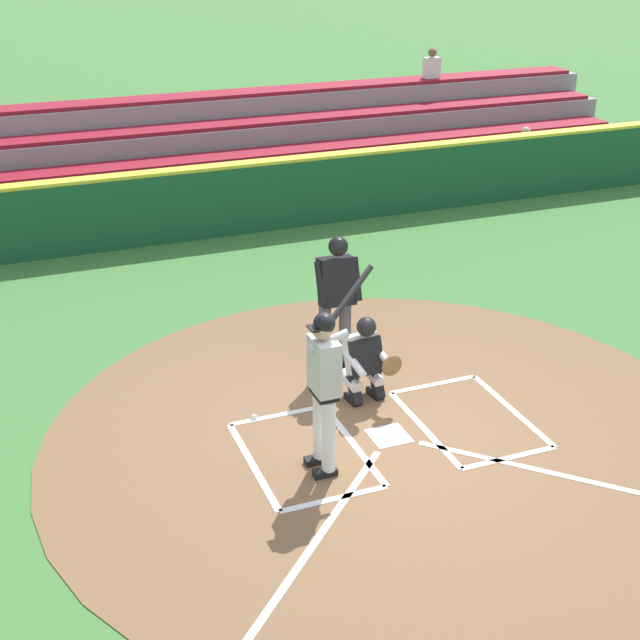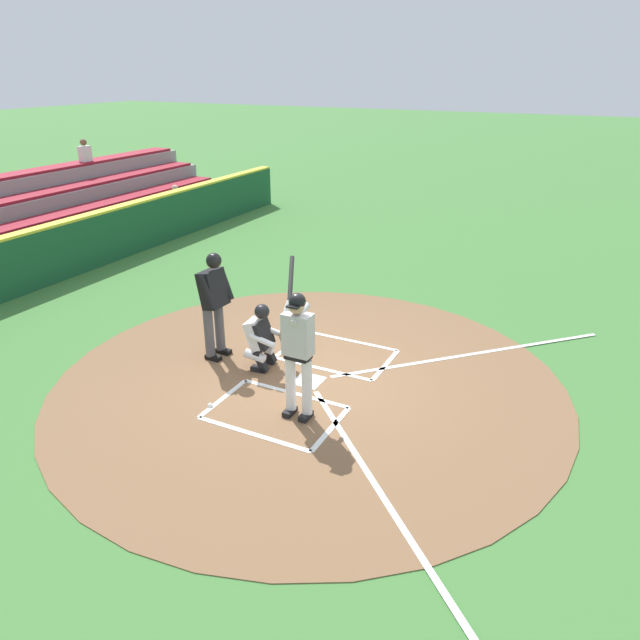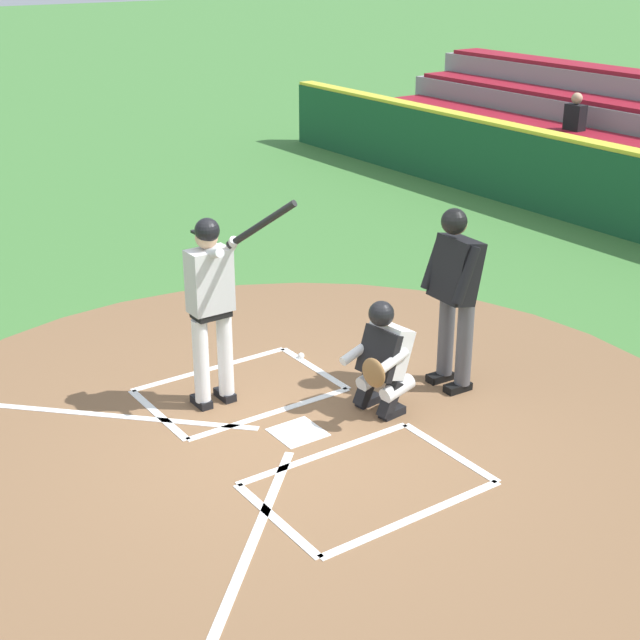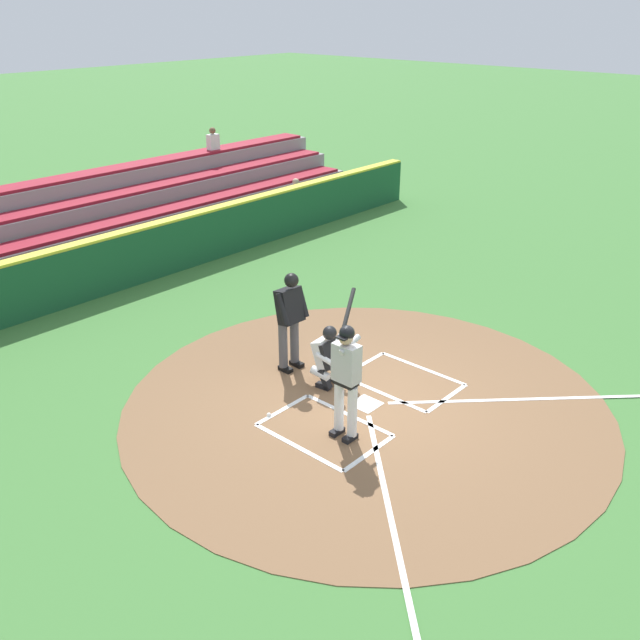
# 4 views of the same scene
# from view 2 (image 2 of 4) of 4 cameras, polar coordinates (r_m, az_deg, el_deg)

# --- Properties ---
(ground_plane) EXTENTS (120.00, 120.00, 0.00)m
(ground_plane) POSITION_cam_2_polar(r_m,az_deg,el_deg) (9.42, -1.10, -5.95)
(ground_plane) COLOR #427A38
(dirt_circle) EXTENTS (8.00, 8.00, 0.01)m
(dirt_circle) POSITION_cam_2_polar(r_m,az_deg,el_deg) (9.41, -1.10, -5.91)
(dirt_circle) COLOR brown
(dirt_circle) RESTS_ON ground
(home_plate_and_chalk) EXTENTS (7.93, 4.91, 0.01)m
(home_plate_and_chalk) POSITION_cam_2_polar(r_m,az_deg,el_deg) (9.09, 3.86, -7.07)
(home_plate_and_chalk) COLOR white
(home_plate_and_chalk) RESTS_ON dirt_circle
(batter) EXTENTS (0.92, 0.71, 2.13)m
(batter) POSITION_cam_2_polar(r_m,az_deg,el_deg) (8.04, -2.17, -2.53)
(batter) COLOR white
(batter) RESTS_ON ground
(catcher) EXTENTS (0.64, 0.62, 1.13)m
(catcher) POSITION_cam_2_polar(r_m,az_deg,el_deg) (9.62, -5.59, -1.44)
(catcher) COLOR black
(catcher) RESTS_ON ground
(plate_umpire) EXTENTS (0.59, 0.43, 1.86)m
(plate_umpire) POSITION_cam_2_polar(r_m,az_deg,el_deg) (9.89, -10.20, 2.06)
(plate_umpire) COLOR #4C4C51
(plate_umpire) RESTS_ON ground
(baseball) EXTENTS (0.07, 0.07, 0.07)m
(baseball) POSITION_cam_2_polar(r_m,az_deg,el_deg) (8.87, -10.56, -8.11)
(baseball) COLOR white
(baseball) RESTS_ON ground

